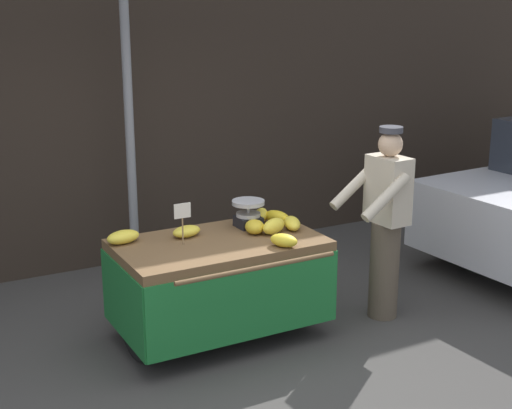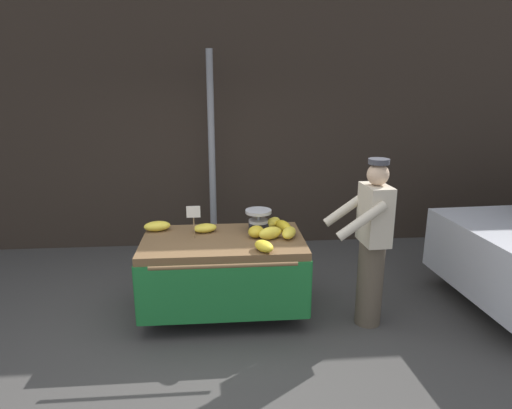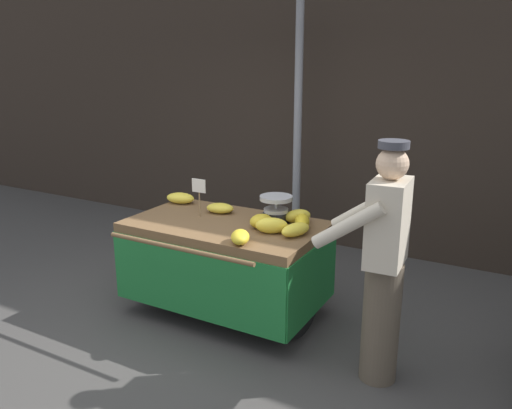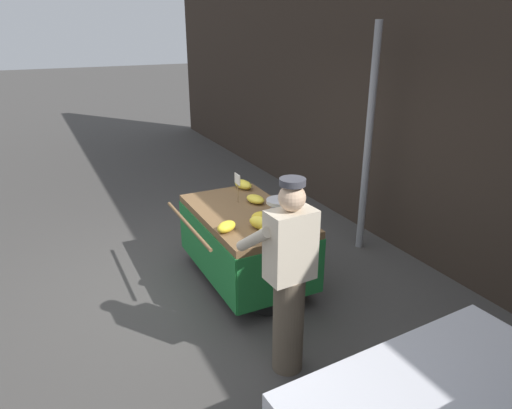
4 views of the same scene
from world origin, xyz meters
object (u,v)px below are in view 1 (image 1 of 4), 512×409
(banana_bunch_1, at_px, (284,240))
(banana_bunch_7, at_px, (123,237))
(banana_bunch_0, at_px, (255,227))
(banana_cart, at_px, (219,268))
(street_pole, at_px, (130,140))
(banana_bunch_5, at_px, (187,231))
(banana_bunch_4, at_px, (277,217))
(banana_bunch_2, at_px, (274,226))
(banana_bunch_3, at_px, (292,223))
(banana_bunch_6, at_px, (261,215))
(weighing_scale, at_px, (248,214))
(vendor_person, at_px, (385,223))
(price_sign, at_px, (182,215))

(banana_bunch_1, xyz_separation_m, banana_bunch_7, (-1.09, 0.69, 0.00))
(banana_bunch_0, bearing_deg, banana_cart, -176.96)
(street_pole, relative_size, banana_bunch_7, 10.03)
(street_pole, height_order, banana_bunch_1, street_pole)
(street_pole, bearing_deg, banana_bunch_5, -92.58)
(banana_bunch_4, height_order, banana_bunch_7, banana_bunch_4)
(banana_bunch_0, distance_m, banana_bunch_2, 0.16)
(banana_bunch_4, bearing_deg, banana_bunch_7, 174.46)
(banana_bunch_1, distance_m, banana_bunch_2, 0.34)
(banana_bunch_7, bearing_deg, banana_bunch_0, -15.16)
(banana_cart, distance_m, banana_bunch_3, 0.74)
(street_pole, xyz_separation_m, banana_cart, (0.12, -1.73, -0.79))
(banana_cart, height_order, banana_bunch_5, banana_bunch_5)
(banana_bunch_3, bearing_deg, banana_bunch_6, 111.69)
(weighing_scale, xyz_separation_m, banana_bunch_0, (-0.04, -0.19, -0.06))
(banana_bunch_4, bearing_deg, banana_bunch_5, 176.93)
(banana_bunch_4, bearing_deg, banana_bunch_0, -153.44)
(banana_bunch_4, bearing_deg, weighing_scale, 171.53)
(vendor_person, bearing_deg, banana_bunch_7, 164.33)
(banana_bunch_0, height_order, banana_bunch_5, banana_bunch_0)
(banana_bunch_6, bearing_deg, banana_bunch_4, -51.44)
(banana_bunch_3, bearing_deg, banana_bunch_2, -171.20)
(price_sign, height_order, banana_bunch_5, price_sign)
(banana_cart, relative_size, price_sign, 4.94)
(price_sign, relative_size, banana_bunch_1, 1.46)
(vendor_person, bearing_deg, banana_bunch_0, 163.86)
(banana_cart, relative_size, banana_bunch_3, 6.06)
(banana_bunch_6, bearing_deg, banana_bunch_2, -101.55)
(banana_bunch_7, bearing_deg, banana_bunch_4, -5.54)
(street_pole, bearing_deg, banana_bunch_6, -64.95)
(vendor_person, bearing_deg, price_sign, 168.80)
(banana_cart, bearing_deg, banana_bunch_7, 156.77)
(price_sign, distance_m, banana_bunch_2, 0.80)
(banana_bunch_0, relative_size, vendor_person, 0.12)
(banana_cart, distance_m, vendor_person, 1.51)
(banana_bunch_7, bearing_deg, street_pole, 67.83)
(banana_bunch_1, distance_m, vendor_person, 1.08)
(banana_bunch_2, relative_size, banana_bunch_7, 0.93)
(banana_bunch_3, bearing_deg, street_pole, 114.46)
(banana_bunch_5, bearing_deg, banana_bunch_4, -3.07)
(banana_bunch_3, bearing_deg, banana_bunch_7, 166.55)
(banana_bunch_1, bearing_deg, banana_bunch_2, 73.39)
(banana_bunch_2, bearing_deg, banana_bunch_0, 150.80)
(street_pole, xyz_separation_m, banana_bunch_5, (-0.07, -1.51, -0.51))
(banana_bunch_0, bearing_deg, street_pole, 105.15)
(price_sign, bearing_deg, banana_bunch_6, 16.24)
(price_sign, distance_m, banana_bunch_0, 0.66)
(banana_bunch_5, bearing_deg, banana_bunch_0, -20.34)
(street_pole, distance_m, price_sign, 1.72)
(banana_bunch_3, height_order, vendor_person, vendor_person)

